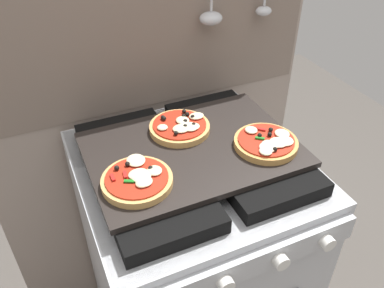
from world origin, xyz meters
The scene contains 6 objects.
kitchen_backsplash centered at (0.00, 0.33, 0.79)m, with size 1.10×0.09×1.55m.
stove centered at (0.00, 0.00, 0.45)m, with size 0.60×0.64×0.90m.
baking_tray centered at (0.00, 0.00, 0.91)m, with size 0.54×0.38×0.02m, color black.
pizza_left centered at (-0.17, -0.08, 0.93)m, with size 0.17×0.17×0.03m.
pizza_right centered at (0.18, -0.08, 0.93)m, with size 0.17×0.17×0.03m.
pizza_center centered at (0.01, 0.08, 0.93)m, with size 0.17×0.17×0.03m.
Camera 1 is at (-0.34, -0.76, 1.55)m, focal length 37.28 mm.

